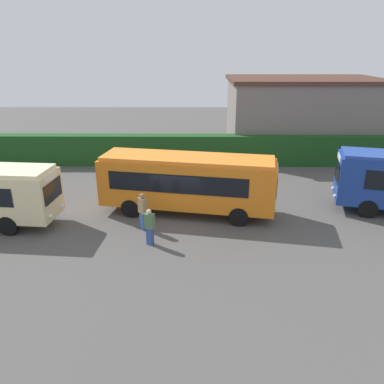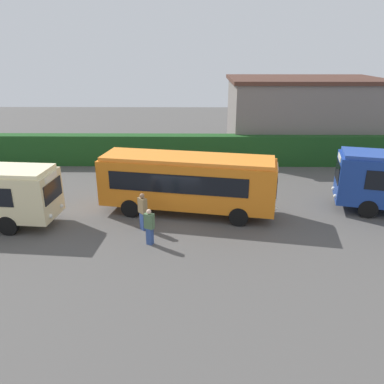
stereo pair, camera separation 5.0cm
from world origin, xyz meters
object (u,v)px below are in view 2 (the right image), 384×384
(bus_orange, at_px, (188,181))
(person_right, at_px, (382,176))
(person_left, at_px, (143,211))
(traffic_cone, at_px, (352,172))
(person_center, at_px, (149,226))

(bus_orange, xyz_separation_m, person_right, (12.33, 3.79, -0.97))
(bus_orange, distance_m, person_right, 12.93)
(person_left, relative_size, traffic_cone, 3.23)
(person_left, height_order, person_center, person_left)
(person_left, relative_size, person_center, 1.10)
(person_center, height_order, traffic_cone, person_center)
(person_right, bearing_deg, traffic_cone, -124.23)
(person_left, bearing_deg, bus_orange, 2.93)
(bus_orange, height_order, traffic_cone, bus_orange)
(person_left, height_order, traffic_cone, person_left)
(person_center, xyz_separation_m, person_right, (14.00, 7.43, -0.04))
(person_center, distance_m, person_right, 15.85)
(person_left, xyz_separation_m, person_center, (0.50, -1.52, -0.10))
(person_left, relative_size, person_right, 1.15)
(bus_orange, bearing_deg, traffic_cone, 39.51)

